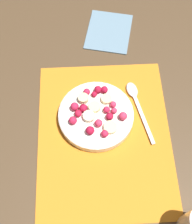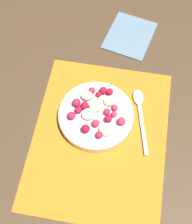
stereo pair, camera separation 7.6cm
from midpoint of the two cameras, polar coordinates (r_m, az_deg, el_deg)
name	(u,v)px [view 2 (the right image)]	position (r m, az deg, el deg)	size (l,w,h in m)	color
ground_plane	(100,137)	(0.77, 3.49, -4.94)	(3.00, 3.00, 0.00)	#4C3823
placemat	(100,137)	(0.77, 3.50, -4.86)	(0.42, 0.33, 0.01)	orange
fruit_bowl	(96,115)	(0.78, 2.80, -0.75)	(0.19, 0.19, 0.04)	white
spoon	(140,107)	(0.81, 10.66, 0.57)	(0.18, 0.06, 0.01)	silver
napkin	(130,35)	(0.95, 8.56, 13.53)	(0.17, 0.16, 0.01)	slate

